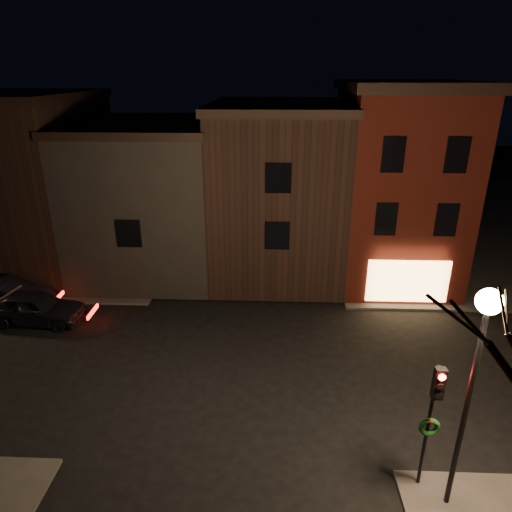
{
  "coord_description": "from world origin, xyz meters",
  "views": [
    {
      "loc": [
        1.36,
        -15.27,
        11.09
      ],
      "look_at": [
        0.54,
        4.07,
        3.2
      ],
      "focal_mm": 32.0,
      "sensor_mm": 36.0,
      "label": 1
    }
  ],
  "objects_px": {
    "street_lamp_near": "(480,344)",
    "traffic_signal": "(433,410)",
    "parked_car_b": "(5,294)",
    "parked_car_a": "(35,307)"
  },
  "relations": [
    {
      "from": "traffic_signal",
      "to": "parked_car_b",
      "type": "relative_size",
      "value": 0.88
    },
    {
      "from": "street_lamp_near",
      "to": "parked_car_a",
      "type": "relative_size",
      "value": 1.43
    },
    {
      "from": "parked_car_a",
      "to": "street_lamp_near",
      "type": "bearing_deg",
      "value": -116.83
    },
    {
      "from": "traffic_signal",
      "to": "parked_car_b",
      "type": "bearing_deg",
      "value": 150.4
    },
    {
      "from": "parked_car_a",
      "to": "parked_car_b",
      "type": "height_order",
      "value": "parked_car_a"
    },
    {
      "from": "street_lamp_near",
      "to": "parked_car_b",
      "type": "xyz_separation_m",
      "value": [
        -18.22,
        10.5,
        -4.42
      ]
    },
    {
      "from": "traffic_signal",
      "to": "parked_car_a",
      "type": "bearing_deg",
      "value": 150.55
    },
    {
      "from": "traffic_signal",
      "to": "parked_car_b",
      "type": "height_order",
      "value": "traffic_signal"
    },
    {
      "from": "street_lamp_near",
      "to": "traffic_signal",
      "type": "xyz_separation_m",
      "value": [
        -0.6,
        0.49,
        -2.37
      ]
    },
    {
      "from": "traffic_signal",
      "to": "parked_car_b",
      "type": "distance_m",
      "value": 20.37
    }
  ]
}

